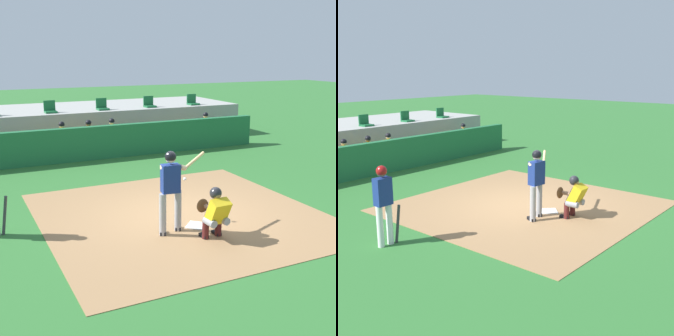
{
  "view_description": "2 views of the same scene",
  "coord_description": "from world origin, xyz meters",
  "views": [
    {
      "loc": [
        -4.66,
        -9.02,
        3.78
      ],
      "look_at": [
        0.0,
        0.7,
        1.0
      ],
      "focal_mm": 48.36,
      "sensor_mm": 36.0,
      "label": 1
    },
    {
      "loc": [
        -9.46,
        -7.17,
        3.76
      ],
      "look_at": [
        0.0,
        0.7,
        1.0
      ],
      "focal_mm": 47.18,
      "sensor_mm": 36.0,
      "label": 2
    }
  ],
  "objects": [
    {
      "name": "batter_at_plate",
      "position": [
        -0.67,
        -0.87,
        1.04
      ],
      "size": [
        1.37,
        0.67,
        1.8
      ],
      "color": "#99999E",
      "rests_on": "ground"
    },
    {
      "name": "catcher_crouched",
      "position": [
        -0.02,
        -1.55,
        0.61
      ],
      "size": [
        0.5,
        1.57,
        1.13
      ],
      "color": "gray",
      "rests_on": "ground"
    },
    {
      "name": "stadium_seat_4",
      "position": [
        3.25,
        9.38,
        1.53
      ],
      "size": [
        0.46,
        0.46,
        0.48
      ],
      "color": "#196033",
      "rests_on": "stands_platform"
    },
    {
      "name": "on_deck_batter",
      "position": [
        -4.18,
        0.63,
        1.02
      ],
      "size": [
        0.58,
        0.23,
        1.79
      ],
      "color": "silver",
      "rests_on": "ground"
    },
    {
      "name": "dugout_bench",
      "position": [
        0.0,
        7.5,
        0.23
      ],
      "size": [
        11.8,
        0.44,
        0.45
      ],
      "primitive_type": "cube",
      "color": "olive",
      "rests_on": "ground"
    },
    {
      "name": "dugout_player_0",
      "position": [
        -1.08,
        7.34,
        0.67
      ],
      "size": [
        0.49,
        0.7,
        1.3
      ],
      "color": "#939399",
      "rests_on": "ground"
    },
    {
      "name": "stadium_seat_3",
      "position": [
        1.08,
        9.38,
        1.53
      ],
      "size": [
        0.46,
        0.46,
        0.48
      ],
      "color": "#196033",
      "rests_on": "stands_platform"
    },
    {
      "name": "dugout_player_1",
      "position": [
        -0.07,
        7.34,
        0.67
      ],
      "size": [
        0.49,
        0.7,
        1.3
      ],
      "color": "#939399",
      "rests_on": "ground"
    },
    {
      "name": "dugout_player_2",
      "position": [
        0.85,
        7.34,
        0.67
      ],
      "size": [
        0.49,
        0.7,
        1.3
      ],
      "color": "#939399",
      "rests_on": "ground"
    },
    {
      "name": "home_plate",
      "position": [
        0.0,
        -0.8,
        0.02
      ],
      "size": [
        0.62,
        0.62,
        0.02
      ],
      "primitive_type": "cube",
      "rotation": [
        0.0,
        0.0,
        0.79
      ],
      "color": "white",
      "rests_on": "dirt_infield"
    },
    {
      "name": "ground_plane",
      "position": [
        0.0,
        0.0,
        0.0
      ],
      "size": [
        80.0,
        80.0,
        0.0
      ],
      "primitive_type": "plane",
      "color": "#2D6B2D"
    },
    {
      "name": "stadium_seat_5",
      "position": [
        5.42,
        9.38,
        1.53
      ],
      "size": [
        0.46,
        0.46,
        0.48
      ],
      "color": "#196033",
      "rests_on": "stands_platform"
    },
    {
      "name": "dirt_infield",
      "position": [
        0.0,
        0.0,
        0.01
      ],
      "size": [
        6.4,
        6.4,
        0.01
      ],
      "primitive_type": "cube",
      "color": "#9E754C",
      "rests_on": "ground"
    },
    {
      "name": "dugout_player_3",
      "position": [
        5.01,
        7.34,
        0.67
      ],
      "size": [
        0.49,
        0.7,
        1.3
      ],
      "color": "#939399",
      "rests_on": "ground"
    },
    {
      "name": "dugout_wall",
      "position": [
        0.0,
        6.5,
        0.6
      ],
      "size": [
        13.0,
        0.3,
        1.2
      ],
      "primitive_type": "cube",
      "color": "#1E6638",
      "rests_on": "ground"
    }
  ]
}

